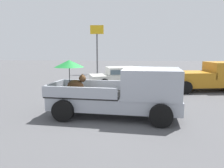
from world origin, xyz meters
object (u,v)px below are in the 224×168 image
Objects in this scene: pickup_truck_red at (208,77)px; parked_sedan_near at (121,75)px; motel_sign at (97,40)px; pickup_truck_main at (125,92)px.

pickup_truck_red is 5.72m from parked_sedan_near.
pickup_truck_red is at bearing 146.88° from parked_sedan_near.
parked_sedan_near is 0.92× the size of motel_sign.
pickup_truck_main is 1.13× the size of parked_sedan_near.
pickup_truck_main is at bearing 75.42° from parked_sedan_near.
pickup_truck_red is 1.08× the size of parked_sedan_near.
parked_sedan_near is at bearing -70.52° from motel_sign.
motel_sign reaches higher than pickup_truck_main.
parked_sedan_near is (-5.50, 1.57, -0.13)m from pickup_truck_red.
pickup_truck_red is 0.99× the size of motel_sign.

